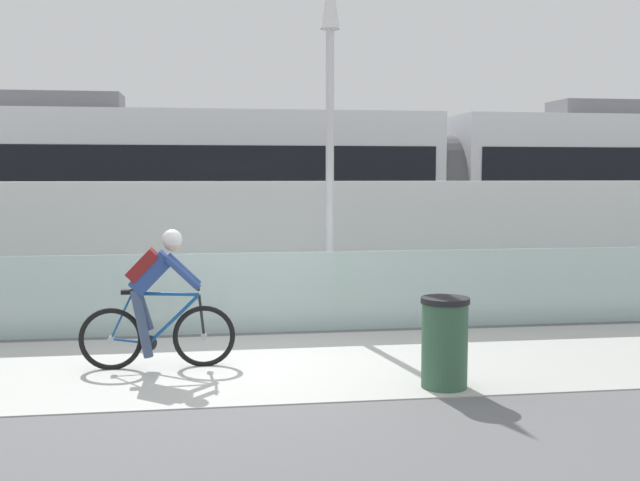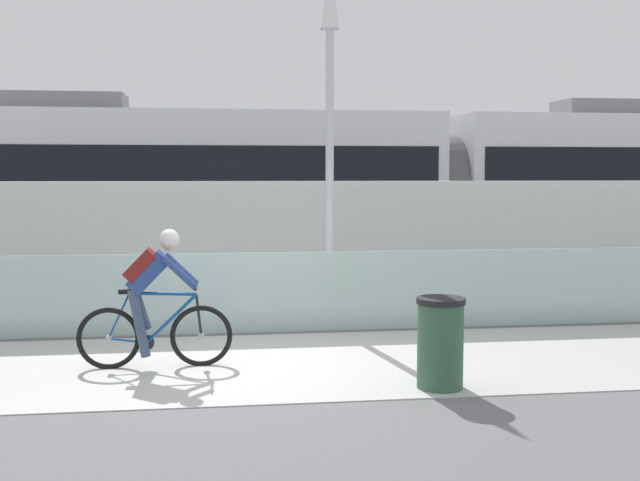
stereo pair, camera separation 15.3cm
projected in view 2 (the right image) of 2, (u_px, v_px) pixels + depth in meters
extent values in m
plane|color=slate|center=(248.00, 365.00, 8.92)|extent=(200.00, 200.00, 0.00)
cube|color=beige|center=(248.00, 364.00, 8.92)|extent=(32.00, 3.20, 0.01)
cube|color=#ADC6C1|center=(243.00, 293.00, 10.69)|extent=(32.00, 0.05, 1.13)
cube|color=silver|center=(240.00, 246.00, 12.43)|extent=(32.00, 0.36, 2.12)
cube|color=#595654|center=(237.00, 287.00, 14.97)|extent=(32.00, 0.08, 0.01)
cube|color=#595654|center=(235.00, 277.00, 16.39)|extent=(32.00, 0.08, 0.01)
cube|color=silver|center=(167.00, 191.00, 15.34)|extent=(11.00, 2.50, 3.10)
cube|color=black|center=(167.00, 173.00, 15.31)|extent=(10.56, 2.54, 1.04)
cube|color=orange|center=(168.00, 258.00, 15.46)|extent=(10.78, 2.53, 0.28)
cube|color=slate|center=(63.00, 103.00, 14.93)|extent=(2.40, 1.10, 0.36)
cube|color=#232326|center=(339.00, 263.00, 15.93)|extent=(1.40, 1.88, 0.20)
cylinder|color=black|center=(344.00, 271.00, 15.23)|extent=(0.60, 0.10, 0.60)
cylinder|color=black|center=(334.00, 262.00, 16.64)|extent=(0.60, 0.10, 0.60)
cube|color=slate|center=(613.00, 109.00, 16.42)|extent=(2.40, 1.10, 0.36)
cube|color=#232326|center=(541.00, 260.00, 16.51)|extent=(1.40, 1.88, 0.20)
cylinder|color=black|center=(555.00, 267.00, 15.80)|extent=(0.60, 0.10, 0.60)
cylinder|color=black|center=(528.00, 259.00, 17.22)|extent=(0.60, 0.10, 0.60)
cylinder|color=#59595B|center=(443.00, 190.00, 16.08)|extent=(0.60, 2.30, 2.30)
torus|color=black|center=(201.00, 336.00, 8.81)|extent=(0.72, 0.06, 0.72)
cylinder|color=#99999E|center=(201.00, 336.00, 8.81)|extent=(0.07, 0.10, 0.07)
torus|color=black|center=(109.00, 339.00, 8.68)|extent=(0.72, 0.06, 0.72)
cylinder|color=#99999E|center=(109.00, 339.00, 8.68)|extent=(0.07, 0.10, 0.07)
cylinder|color=#144C8C|center=(171.00, 318.00, 8.75)|extent=(0.60, 0.04, 0.58)
cylinder|color=#144C8C|center=(138.00, 318.00, 8.70)|extent=(0.22, 0.04, 0.59)
cylinder|color=#144C8C|center=(163.00, 294.00, 8.71)|extent=(0.76, 0.04, 0.07)
cylinder|color=#144C8C|center=(128.00, 341.00, 8.71)|extent=(0.43, 0.03, 0.09)
cylinder|color=#144C8C|center=(119.00, 316.00, 8.67)|extent=(0.27, 0.02, 0.53)
cylinder|color=black|center=(199.00, 315.00, 8.79)|extent=(0.08, 0.03, 0.49)
cube|color=black|center=(129.00, 291.00, 8.66)|extent=(0.24, 0.10, 0.05)
cylinder|color=black|center=(196.00, 286.00, 8.76)|extent=(0.03, 0.58, 0.03)
cylinder|color=#262628|center=(147.00, 343.00, 8.74)|extent=(0.18, 0.02, 0.18)
cube|color=navy|center=(149.00, 272.00, 8.67)|extent=(0.50, 0.28, 0.51)
cube|color=maroon|center=(140.00, 265.00, 8.65)|extent=(0.38, 0.30, 0.38)
sphere|color=beige|center=(169.00, 242.00, 8.67)|extent=(0.20, 0.20, 0.20)
sphere|color=silver|center=(169.00, 239.00, 8.67)|extent=(0.23, 0.23, 0.23)
cylinder|color=navy|center=(180.00, 273.00, 8.56)|extent=(0.41, 0.08, 0.41)
cylinder|color=navy|center=(181.00, 269.00, 8.88)|extent=(0.41, 0.08, 0.41)
cylinder|color=#384766|center=(139.00, 323.00, 8.62)|extent=(0.25, 0.11, 0.79)
cylinder|color=#384766|center=(140.00, 308.00, 8.78)|extent=(0.25, 0.11, 0.52)
cylinder|color=gray|center=(329.00, 319.00, 11.20)|extent=(0.24, 0.24, 0.20)
cylinder|color=silver|center=(330.00, 177.00, 11.01)|extent=(0.12, 0.12, 4.20)
cylinder|color=#33593F|center=(440.00, 346.00, 7.90)|extent=(0.48, 0.48, 0.90)
cylinder|color=black|center=(441.00, 301.00, 7.85)|extent=(0.51, 0.51, 0.06)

